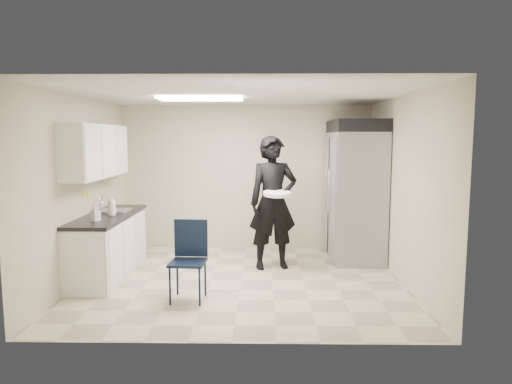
{
  "coord_description": "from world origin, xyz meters",
  "views": [
    {
      "loc": [
        0.31,
        -6.28,
        2.02
      ],
      "look_at": [
        0.2,
        0.2,
        1.24
      ],
      "focal_mm": 32.0,
      "sensor_mm": 36.0,
      "label": 1
    }
  ],
  "objects_px": {
    "commercial_fridge": "(354,196)",
    "folding_chair": "(188,263)",
    "man_tuxedo": "(273,203)",
    "lower_counter": "(109,247)"
  },
  "relations": [
    {
      "from": "lower_counter",
      "to": "commercial_fridge",
      "type": "xyz_separation_m",
      "value": [
        3.78,
        1.07,
        0.62
      ]
    },
    {
      "from": "lower_counter",
      "to": "man_tuxedo",
      "type": "xyz_separation_m",
      "value": [
        2.41,
        0.45,
        0.59
      ]
    },
    {
      "from": "lower_counter",
      "to": "commercial_fridge",
      "type": "relative_size",
      "value": 0.9
    },
    {
      "from": "lower_counter",
      "to": "man_tuxedo",
      "type": "bearing_deg",
      "value": 10.57
    },
    {
      "from": "folding_chair",
      "to": "man_tuxedo",
      "type": "height_order",
      "value": "man_tuxedo"
    },
    {
      "from": "commercial_fridge",
      "to": "folding_chair",
      "type": "relative_size",
      "value": 2.19
    },
    {
      "from": "lower_counter",
      "to": "folding_chair",
      "type": "xyz_separation_m",
      "value": [
        1.33,
        -1.0,
        0.05
      ]
    },
    {
      "from": "folding_chair",
      "to": "commercial_fridge",
      "type": "bearing_deg",
      "value": 43.73
    },
    {
      "from": "commercial_fridge",
      "to": "folding_chair",
      "type": "height_order",
      "value": "commercial_fridge"
    },
    {
      "from": "lower_counter",
      "to": "man_tuxedo",
      "type": "relative_size",
      "value": 0.93
    }
  ]
}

